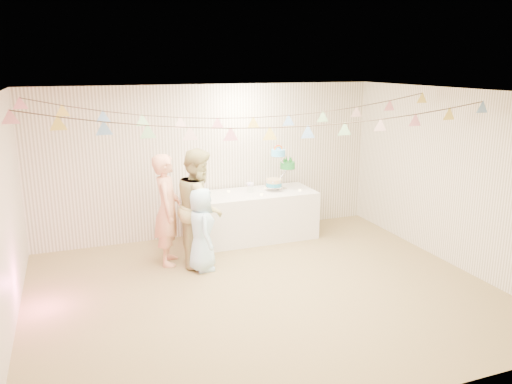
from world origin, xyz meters
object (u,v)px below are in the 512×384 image
object	(u,v)px
person_adult_b	(200,207)
person_child	(202,229)
person_adult_a	(167,210)
table	(251,216)
cake_stand	(280,172)

from	to	relation	value
person_adult_b	person_child	size ratio (longest dim) A/B	1.42
person_adult_a	table	bearing A→B (deg)	-54.87
cake_stand	person_child	xyz separation A→B (m)	(-1.68, -1.06, -0.50)
cake_stand	person_adult_a	xyz separation A→B (m)	(-2.09, -0.64, -0.28)
cake_stand	person_adult_b	world-z (taller)	person_adult_b
table	person_adult_a	xyz separation A→B (m)	(-1.54, -0.59, 0.43)
table	person_adult_b	bearing A→B (deg)	-146.13
cake_stand	person_adult_b	xyz separation A→B (m)	(-1.63, -0.78, -0.24)
table	person_child	size ratio (longest dim) A/B	1.76
person_adult_b	person_child	distance (m)	0.38
cake_stand	person_adult_a	distance (m)	2.20
table	cake_stand	distance (m)	0.90
table	person_adult_a	world-z (taller)	person_adult_a
person_adult_b	person_adult_a	bearing A→B (deg)	88.17
person_adult_a	person_adult_b	size ratio (longest dim) A/B	0.96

